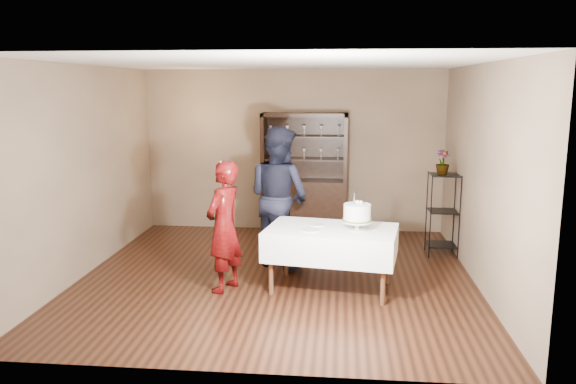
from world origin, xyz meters
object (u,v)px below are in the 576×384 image
Objects in this scene: woman at (224,226)px; china_hutch at (304,194)px; plant_etagere at (443,211)px; cake_table at (331,243)px; potted_plant at (443,162)px; cake at (357,214)px; man at (279,197)px.

china_hutch is at bearing -173.03° from woman.
plant_etagere is 2.24m from cake_table.
woman is (-0.77, -2.78, 0.12)m from china_hutch.
woman is 3.33m from potted_plant.
china_hutch is 2.83m from cake.
china_hutch is 1.67× the size of plant_etagere.
china_hutch is 1.78m from man.
cake_table is 2.32m from potted_plant.
potted_plant is (1.24, 1.62, 0.41)m from cake.
china_hutch is 1.21× the size of cake_table.
woman reaches higher than cake_table.
plant_etagere is 3.33m from woman.
china_hutch reaches higher than cake.
plant_etagere is at bearing 143.69° from woman.
china_hutch is 5.67× the size of potted_plant.
cake_table is at bearing 118.80° from woman.
cake reaches higher than cake_table.
potted_plant is (1.53, 1.56, 0.78)m from cake_table.
plant_etagere reaches higher than cake_table.
cake_table is 1.30m from woman.
cake_table is at bearing -134.73° from plant_etagere.
china_hutch is at bearing 100.84° from cake_table.
cake is (-1.28, -1.65, 0.31)m from plant_etagere.
woman is 3.22× the size of cake.
cake is at bearing 115.49° from woman.
cake_table is (0.51, -2.64, -0.08)m from china_hutch.
man is 3.89× the size of cake.
man is at bearing -97.55° from china_hutch.
china_hutch is 1.05× the size of man.
man is at bearing -163.86° from potted_plant.
china_hutch reaches higher than plant_etagere.
man is at bearing 129.14° from cake_table.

